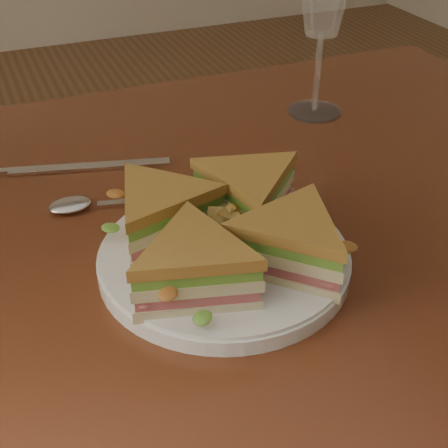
% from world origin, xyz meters
% --- Properties ---
extents(table, '(1.20, 0.80, 0.75)m').
position_xyz_m(table, '(0.00, 0.00, 0.65)').
color(table, '#3D1A0E').
rests_on(table, ground).
extents(plate, '(0.25, 0.25, 0.02)m').
position_xyz_m(plate, '(0.01, -0.09, 0.76)').
color(plate, silver).
rests_on(plate, table).
extents(sandwich_wedges, '(0.28, 0.28, 0.06)m').
position_xyz_m(sandwich_wedges, '(0.01, -0.09, 0.80)').
color(sandwich_wedges, beige).
rests_on(sandwich_wedges, plate).
extents(crisps_mound, '(0.09, 0.09, 0.05)m').
position_xyz_m(crisps_mound, '(0.01, -0.09, 0.79)').
color(crisps_mound, orange).
rests_on(crisps_mound, plate).
extents(spoon, '(0.18, 0.06, 0.01)m').
position_xyz_m(spoon, '(-0.09, 0.07, 0.75)').
color(spoon, silver).
rests_on(spoon, table).
extents(knife, '(0.21, 0.07, 0.00)m').
position_xyz_m(knife, '(-0.09, 0.16, 0.75)').
color(knife, silver).
rests_on(knife, table).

